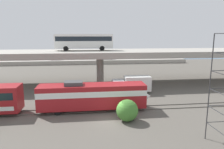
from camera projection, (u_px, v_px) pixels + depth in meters
name	position (u px, v px, depth m)	size (l,w,h in m)	color
ground_plane	(111.00, 121.00, 25.63)	(260.00, 260.00, 0.00)	#565149
rail_strip_near	(108.00, 111.00, 28.76)	(110.00, 0.12, 0.12)	#59544C
rail_strip_far	(107.00, 107.00, 30.28)	(110.00, 0.12, 0.12)	#59544C
train_locomotive	(98.00, 95.00, 28.96)	(15.59, 3.04, 4.18)	maroon
highway_overpass	(100.00, 54.00, 43.94)	(96.00, 11.24, 7.06)	#9E998E
transit_bus_on_overpass	(84.00, 41.00, 44.10)	(12.00, 2.68, 3.40)	silver
service_truck_west	(133.00, 84.00, 37.65)	(6.80, 2.46, 3.04)	#B7B7BC
pier_parking_lot	(94.00, 61.00, 79.13)	(66.97, 11.85, 1.43)	#9E998E
parked_car_0	(24.00, 58.00, 74.22)	(4.22, 1.92, 1.50)	#B7B7BC
parked_car_1	(89.00, 56.00, 81.09)	(4.19, 1.96, 1.50)	maroon
parked_car_2	(145.00, 56.00, 80.76)	(4.51, 1.87, 1.50)	black
parked_car_3	(143.00, 55.00, 83.45)	(4.40, 1.87, 1.50)	#9E998C
parked_car_4	(107.00, 56.00, 79.64)	(4.32, 1.92, 1.50)	#515459
parked_car_5	(108.00, 57.00, 76.59)	(4.54, 1.86, 1.50)	#B7B7BC
parked_car_6	(56.00, 58.00, 74.78)	(4.16, 1.87, 1.50)	navy
harbor_water	(93.00, 56.00, 101.69)	(140.00, 36.00, 0.01)	#385B7A
shrub_right	(127.00, 110.00, 25.43)	(2.67, 2.67, 2.67)	#40782E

